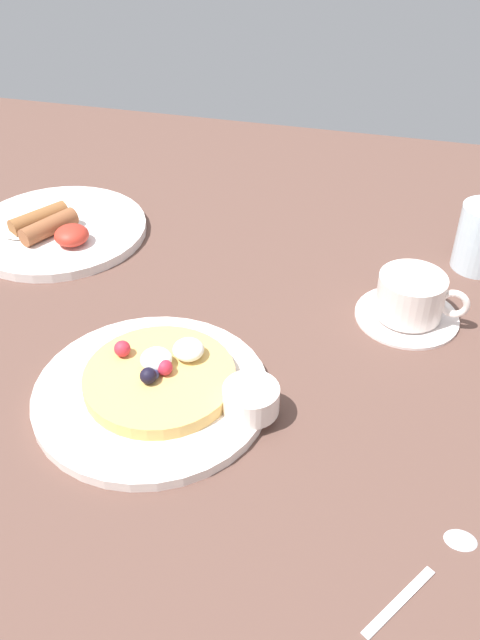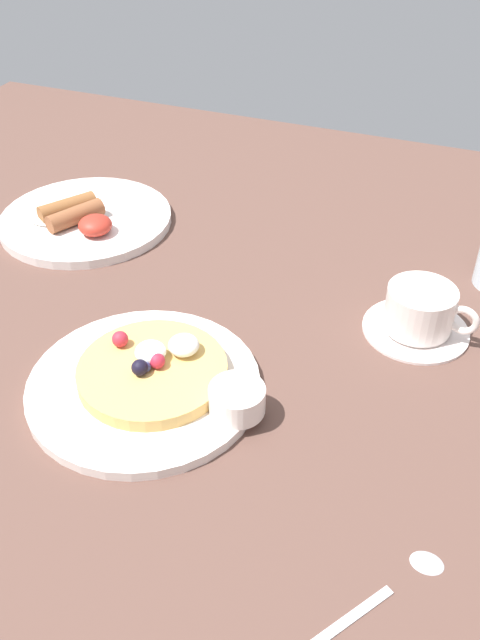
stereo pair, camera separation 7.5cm
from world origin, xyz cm
name	(u,v)px [view 2 (the right image)]	position (x,y,z in cm)	size (l,w,h in cm)	color
ground_plane	(223,353)	(0.00, 0.00, -1.50)	(157.71, 132.07, 3.00)	brown
pancake_plate	(144,385)	(-4.85, -10.09, 0.58)	(24.84, 24.84, 1.17)	white
pancake_with_berries	(154,369)	(-4.18, -8.94, 2.19)	(15.99, 15.99, 3.54)	#DEAF5D
syrup_ramekin	(237,399)	(5.95, -10.37, 2.65)	(5.73, 5.73, 2.89)	white
breakfast_plate	(86,219)	(-29.51, 18.14, 0.67)	(25.10, 25.10, 1.33)	white
fried_breakfast	(75,216)	(-29.62, 15.74, 2.49)	(14.30, 10.29, 2.81)	brown
coffee_saucer	(416,328)	(20.38, 10.58, 0.36)	(12.52, 12.52, 0.72)	white
coffee_cup	(421,308)	(20.53, 10.55, 3.41)	(10.85, 8.02, 5.19)	white
teaspoon	(402,580)	(25.10, -22.39, 0.25)	(8.83, 11.79, 0.60)	silver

